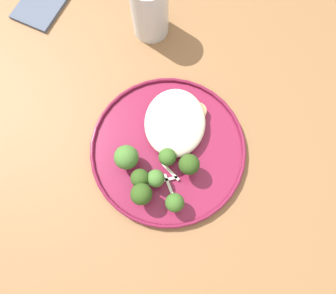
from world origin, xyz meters
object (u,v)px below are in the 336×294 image
seared_scallop_half_hidden (173,136)px  broccoli_floret_center_pile (189,165)px  seared_scallop_rear_pale (193,131)px  seared_scallop_center_golden (184,118)px  seared_scallop_front_small (176,103)px  broccoli_floret_tall_stalk (175,203)px  broccoli_floret_rear_charred (140,178)px  broccoli_floret_right_tilted (156,179)px  dinner_plate (168,149)px  seared_scallop_large_seared (198,112)px  broccoli_floret_front_edge (167,157)px  seared_scallop_right_edge (172,126)px  broccoli_floret_small_sprig (126,157)px  water_glass (150,11)px  broccoli_floret_beside_noodles (141,194)px  seared_scallop_tiny_bay (155,120)px

seared_scallop_half_hidden → broccoli_floret_center_pile: (-0.06, -0.03, 0.03)m
seared_scallop_rear_pale → seared_scallop_center_golden: seared_scallop_center_golden is taller
seared_scallop_center_golden → seared_scallop_half_hidden: size_ratio=0.93×
seared_scallop_front_small → seared_scallop_half_hidden: size_ratio=1.06×
broccoli_floret_tall_stalk → broccoli_floret_rear_charred: bearing=59.6°
broccoli_floret_right_tilted → seared_scallop_front_small: bearing=-9.3°
dinner_plate → broccoli_floret_rear_charred: broccoli_floret_rear_charred is taller
seared_scallop_front_small → seared_scallop_large_seared: 0.04m
broccoli_floret_tall_stalk → broccoli_floret_rear_charred: same height
seared_scallop_center_golden → broccoli_floret_front_edge: size_ratio=0.61×
dinner_plate → seared_scallop_right_edge: bearing=-4.7°
seared_scallop_large_seared → broccoli_floret_tall_stalk: bearing=170.1°
broccoli_floret_small_sprig → water_glass: size_ratio=0.45×
water_glass → dinner_plate: bearing=-167.8°
seared_scallop_center_golden → seared_scallop_large_seared: 0.03m
broccoli_floret_center_pile → broccoli_floret_beside_noodles: same height
seared_scallop_front_small → broccoli_floret_tall_stalk: bearing=-176.7°
seared_scallop_front_small → seared_scallop_half_hidden: 0.07m
seared_scallop_rear_pale → broccoli_floret_front_edge: broccoli_floret_front_edge is taller
seared_scallop_center_golden → broccoli_floret_tall_stalk: (-0.16, 0.01, 0.02)m
seared_scallop_large_seared → broccoli_floret_right_tilted: size_ratio=0.76×
seared_scallop_large_seared → broccoli_floret_beside_noodles: 0.19m
seared_scallop_tiny_bay → seared_scallop_front_small: size_ratio=0.96×
seared_scallop_tiny_bay → seared_scallop_center_golden: seared_scallop_center_golden is taller
broccoli_floret_tall_stalk → broccoli_floret_rear_charred: (0.04, 0.06, -0.00)m
seared_scallop_tiny_bay → dinner_plate: bearing=-151.2°
seared_scallop_rear_pale → seared_scallop_half_hidden: same height
broccoli_floret_center_pile → broccoli_floret_small_sprig: broccoli_floret_center_pile is taller
seared_scallop_center_golden → seared_scallop_front_small: bearing=29.6°
seared_scallop_center_golden → seared_scallop_front_small: 0.03m
broccoli_floret_front_edge → water_glass: bearing=11.4°
broccoli_floret_tall_stalk → seared_scallop_tiny_bay: bearing=17.2°
broccoli_floret_tall_stalk → broccoli_floret_small_sprig: bearing=51.7°
water_glass → broccoli_floret_small_sprig: bearing=177.6°
broccoli_floret_rear_charred → seared_scallop_large_seared: bearing=-33.8°
broccoli_floret_front_edge → broccoli_floret_tall_stalk: 0.08m
dinner_plate → seared_scallop_large_seared: (0.07, -0.05, 0.01)m
broccoli_floret_center_pile → broccoli_floret_tall_stalk: size_ratio=1.19×
dinner_plate → seared_scallop_front_small: size_ratio=9.32×
seared_scallop_large_seared → broccoli_floret_front_edge: broccoli_floret_front_edge is taller
broccoli_floret_tall_stalk → broccoli_floret_beside_noodles: size_ratio=0.84×
seared_scallop_right_edge → seared_scallop_front_small: seared_scallop_right_edge is taller
water_glass → broccoli_floret_beside_noodles: bearing=-176.7°
seared_scallop_right_edge → broccoli_floret_front_edge: (-0.07, 0.00, 0.02)m
seared_scallop_tiny_bay → broccoli_floret_small_sprig: bearing=152.9°
seared_scallop_rear_pale → broccoli_floret_right_tilted: broccoli_floret_right_tilted is taller
dinner_plate → seared_scallop_front_small: bearing=-5.5°
dinner_plate → broccoli_floret_rear_charred: 0.08m
dinner_plate → broccoli_floret_tall_stalk: broccoli_floret_tall_stalk is taller
seared_scallop_center_golden → broccoli_floret_rear_charred: 0.14m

